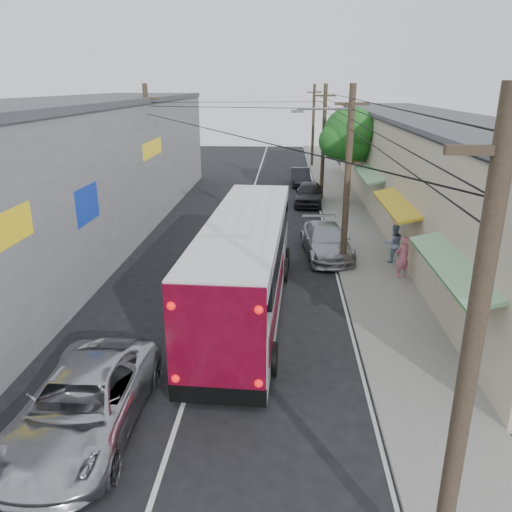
{
  "coord_description": "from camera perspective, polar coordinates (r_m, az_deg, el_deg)",
  "views": [
    {
      "loc": [
        2.57,
        -8.28,
        7.96
      ],
      "look_at": [
        1.53,
        9.18,
        1.92
      ],
      "focal_mm": 35.0,
      "sensor_mm": 36.0,
      "label": 1
    }
  ],
  "objects": [
    {
      "name": "building_right",
      "position": [
        31.79,
        18.99,
        9.35
      ],
      "size": [
        7.09,
        40.0,
        6.25
      ],
      "color": "#B2A98E",
      "rests_on": "ground"
    },
    {
      "name": "street_tree",
      "position": [
        34.72,
        10.81,
        13.31
      ],
      "size": [
        4.4,
        4.0,
        6.6
      ],
      "color": "#3F2B19",
      "rests_on": "ground"
    },
    {
      "name": "utility_poles",
      "position": [
        28.86,
        4.58,
        11.38
      ],
      "size": [
        11.8,
        45.28,
        8.0
      ],
      "color": "#473828",
      "rests_on": "ground"
    },
    {
      "name": "building_left",
      "position": [
        28.83,
        -19.47,
        9.41
      ],
      "size": [
        7.2,
        36.0,
        7.25
      ],
      "color": "gray",
      "rests_on": "ground"
    },
    {
      "name": "parked_car_far",
      "position": [
        41.93,
        5.11,
        9.01
      ],
      "size": [
        1.59,
        4.24,
        1.38
      ],
      "primitive_type": "imported",
      "rotation": [
        0.0,
        0.0,
        0.03
      ],
      "color": "black",
      "rests_on": "ground"
    },
    {
      "name": "pedestrian_near",
      "position": [
        21.98,
        16.4,
        -0.12
      ],
      "size": [
        0.78,
        0.67,
        1.82
      ],
      "primitive_type": "imported",
      "rotation": [
        0.0,
        0.0,
        3.57
      ],
      "color": "#D26F86",
      "rests_on": "sidewalk"
    },
    {
      "name": "ground",
      "position": [
        11.77,
        -11.13,
        -23.93
      ],
      "size": [
        120.0,
        120.0,
        0.0
      ],
      "primitive_type": "plane",
      "color": "black",
      "rests_on": "ground"
    },
    {
      "name": "parked_car_mid",
      "position": [
        35.06,
        6.05,
        7.14
      ],
      "size": [
        2.17,
        4.7,
        1.56
      ],
      "primitive_type": "imported",
      "rotation": [
        0.0,
        0.0,
        -0.07
      ],
      "color": "#232227",
      "rests_on": "ground"
    },
    {
      "name": "pedestrian_far",
      "position": [
        23.81,
        15.46,
        1.41
      ],
      "size": [
        0.95,
        0.78,
        1.79
      ],
      "primitive_type": "imported",
      "rotation": [
        0.0,
        0.0,
        3.26
      ],
      "color": "#8399BE",
      "rests_on": "sidewalk"
    },
    {
      "name": "parked_suv",
      "position": [
        24.44,
        8.03,
        1.72
      ],
      "size": [
        2.6,
        5.34,
        1.5
      ],
      "primitive_type": "imported",
      "rotation": [
        0.0,
        0.0,
        0.1
      ],
      "color": "#9D9DA5",
      "rests_on": "ground"
    },
    {
      "name": "jeepney",
      "position": [
        12.97,
        -19.18,
        -15.71
      ],
      "size": [
        2.62,
        5.66,
        1.57
      ],
      "primitive_type": "imported",
      "rotation": [
        0.0,
        0.0,
        0.0
      ],
      "color": "#B7B6BD",
      "rests_on": "ground"
    },
    {
      "name": "sidewalk",
      "position": [
        29.62,
        10.93,
        3.25
      ],
      "size": [
        3.0,
        80.0,
        0.12
      ],
      "primitive_type": "cube",
      "color": "slate",
      "rests_on": "ground"
    },
    {
      "name": "coach_bus",
      "position": [
        18.04,
        -1.13,
        -0.81
      ],
      "size": [
        3.23,
        12.33,
        3.52
      ],
      "rotation": [
        0.0,
        0.0,
        -0.04
      ],
      "color": "silver",
      "rests_on": "ground"
    }
  ]
}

